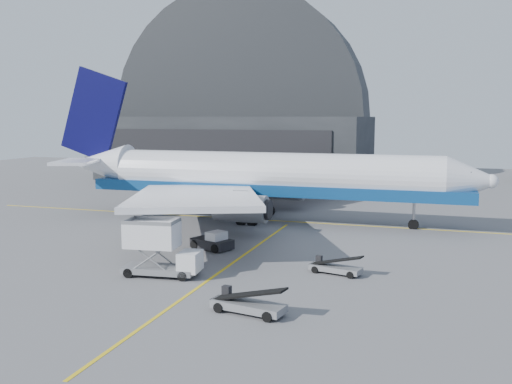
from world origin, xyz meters
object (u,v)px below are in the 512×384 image
(pushback_tug, at_px, (213,242))
(belt_loader_a, at_px, (248,304))
(catering_truck, at_px, (159,249))
(airliner, at_px, (256,176))
(belt_loader_b, at_px, (335,267))

(pushback_tug, bearing_deg, belt_loader_a, -39.43)
(catering_truck, xyz_separation_m, belt_loader_a, (9.05, -5.83, -1.48))
(airliner, relative_size, catering_truck, 8.53)
(airliner, xyz_separation_m, catering_truck, (0.24, -24.72, -3.08))
(belt_loader_a, xyz_separation_m, belt_loader_b, (3.58, 10.50, -0.08))
(catering_truck, bearing_deg, belt_loader_a, -38.90)
(airliner, distance_m, pushback_tug, 15.93)
(catering_truck, distance_m, belt_loader_b, 13.56)
(pushback_tug, relative_size, belt_loader_b, 0.97)
(belt_loader_a, distance_m, belt_loader_b, 11.10)
(airliner, bearing_deg, catering_truck, -89.45)
(airliner, xyz_separation_m, belt_loader_a, (9.29, -30.55, -4.56))
(pushback_tug, xyz_separation_m, belt_loader_b, (12.07, -4.78, -0.15))
(belt_loader_b, bearing_deg, catering_truck, -146.38)
(pushback_tug, bearing_deg, airliner, 114.50)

